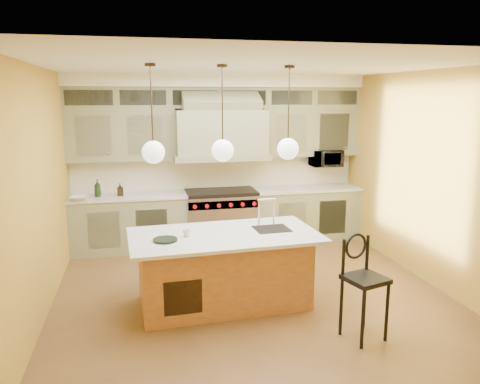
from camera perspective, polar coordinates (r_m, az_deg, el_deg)
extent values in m
plane|color=brown|center=(6.32, 1.24, -12.16)|extent=(5.00, 5.00, 0.00)
plane|color=white|center=(5.80, 1.37, 15.12)|extent=(5.00, 5.00, 0.00)
plane|color=#B28C31|center=(8.31, -2.79, 3.99)|extent=(5.00, 0.00, 5.00)
plane|color=#B28C31|center=(3.58, 10.90, -6.34)|extent=(5.00, 0.00, 5.00)
plane|color=#B28C31|center=(5.83, -23.31, -0.16)|extent=(0.00, 5.00, 5.00)
plane|color=#B28C31|center=(6.91, 21.89, 1.64)|extent=(0.00, 5.00, 5.00)
cube|color=gray|center=(8.07, -13.27, -3.78)|extent=(1.90, 0.65, 0.90)
cube|color=gray|center=(8.58, 7.91, -2.67)|extent=(1.90, 0.65, 0.90)
cube|color=silver|center=(7.96, -13.42, -0.52)|extent=(1.90, 0.68, 0.04)
cube|color=silver|center=(8.48, 8.00, 0.41)|extent=(1.90, 0.68, 0.04)
cube|color=beige|center=(8.32, -2.76, 2.40)|extent=(5.00, 0.04, 0.56)
cube|color=gray|center=(7.97, -14.29, 6.77)|extent=(1.75, 0.35, 0.85)
cube|color=gray|center=(8.51, 8.31, 7.28)|extent=(1.75, 0.35, 0.85)
cube|color=gray|center=(7.91, -2.40, 7.26)|extent=(1.50, 0.70, 0.75)
cube|color=gray|center=(7.95, -2.38, 4.38)|extent=(1.60, 0.76, 0.10)
cube|color=#333833|center=(8.06, -2.66, 11.42)|extent=(5.00, 0.35, 0.35)
cube|color=white|center=(8.05, -2.65, 13.38)|extent=(5.00, 0.47, 0.20)
cube|color=silver|center=(8.16, -2.31, -3.31)|extent=(1.20, 0.70, 0.90)
cube|color=black|center=(8.05, -2.34, 0.00)|extent=(1.20, 0.70, 0.06)
cube|color=silver|center=(7.78, -1.92, -1.54)|extent=(1.20, 0.06, 0.14)
cube|color=brown|center=(5.84, -2.02, -9.50)|extent=(2.05, 1.05, 0.88)
cube|color=silver|center=(5.65, -1.93, -5.32)|extent=(2.31, 1.32, 0.04)
cube|color=black|center=(5.86, 3.89, -4.71)|extent=(0.45, 0.40, 0.05)
cylinder|color=black|center=(5.07, 14.74, -14.78)|extent=(0.04, 0.04, 0.65)
cylinder|color=black|center=(5.28, 17.47, -13.81)|extent=(0.04, 0.04, 0.65)
cylinder|color=black|center=(5.29, 12.23, -13.50)|extent=(0.04, 0.04, 0.65)
cylinder|color=black|center=(5.49, 14.94, -12.65)|extent=(0.04, 0.04, 0.65)
cube|color=black|center=(5.14, 15.04, -10.21)|extent=(0.48, 0.48, 0.05)
torus|color=black|center=(5.15, 13.96, -6.42)|extent=(0.28, 0.11, 0.28)
imported|color=black|center=(8.61, 10.42, 4.08)|extent=(0.54, 0.37, 0.30)
imported|color=black|center=(7.94, -16.98, 0.45)|extent=(0.11, 0.11, 0.28)
imported|color=black|center=(7.92, -14.40, 0.31)|extent=(0.10, 0.10, 0.21)
imported|color=silver|center=(7.76, -18.92, -0.73)|extent=(0.28, 0.28, 0.07)
imported|color=silver|center=(5.56, -6.54, -5.00)|extent=(0.10, 0.10, 0.08)
cylinder|color=#2D2319|center=(5.38, -10.91, 14.99)|extent=(0.12, 0.12, 0.03)
cylinder|color=#2D2319|center=(5.37, -10.73, 10.25)|extent=(0.02, 0.02, 0.93)
sphere|color=white|center=(5.41, -10.52, 4.79)|extent=(0.26, 0.26, 0.26)
cylinder|color=#2D2319|center=(5.47, -2.20, 15.12)|extent=(0.12, 0.12, 0.03)
cylinder|color=#2D2319|center=(5.46, -2.16, 10.46)|extent=(0.02, 0.02, 0.93)
sphere|color=white|center=(5.49, -2.12, 5.08)|extent=(0.26, 0.26, 0.26)
cylinder|color=#2D2319|center=(5.67, 6.07, 14.94)|extent=(0.12, 0.12, 0.03)
cylinder|color=#2D2319|center=(5.66, 5.97, 10.44)|extent=(0.02, 0.02, 0.93)
sphere|color=white|center=(5.69, 5.86, 5.25)|extent=(0.26, 0.26, 0.26)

